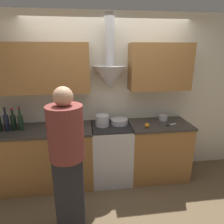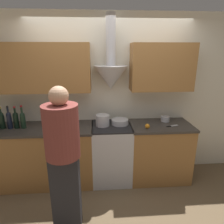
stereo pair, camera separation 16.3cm
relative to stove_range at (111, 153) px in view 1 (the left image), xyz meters
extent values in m
plane|color=brown|center=(0.00, -0.31, -0.47)|extent=(12.00, 12.00, 0.00)
cube|color=silver|center=(0.00, 0.33, 0.83)|extent=(8.40, 0.06, 2.60)
cone|color=silver|center=(0.00, 0.16, 1.18)|extent=(0.51, 0.51, 0.35)
cylinder|color=silver|center=(0.00, 0.16, 1.72)|extent=(0.14, 0.14, 0.72)
cube|color=#9E6B38|center=(-1.08, 0.15, 1.33)|extent=(1.56, 0.32, 0.70)
cube|color=#9E6B38|center=(0.77, 0.15, 1.33)|extent=(0.94, 0.32, 0.70)
cube|color=#9E6B38|center=(-1.08, 0.00, -0.02)|extent=(1.56, 0.60, 0.90)
cube|color=#38332D|center=(-1.08, 0.00, 0.45)|extent=(1.58, 0.62, 0.03)
cube|color=#9E6B38|center=(0.77, 0.00, -0.02)|extent=(0.94, 0.60, 0.90)
cube|color=#38332D|center=(0.77, 0.00, 0.45)|extent=(0.96, 0.62, 0.03)
cube|color=silver|center=(0.00, 0.00, -0.01)|extent=(0.60, 0.60, 0.92)
cube|color=black|center=(0.00, -0.30, -0.05)|extent=(0.42, 0.01, 0.41)
cube|color=black|center=(0.00, 0.00, 0.45)|extent=(0.60, 0.60, 0.02)
cube|color=silver|center=(0.00, 0.27, 0.39)|extent=(0.60, 0.06, 0.10)
cylinder|color=black|center=(-1.50, -0.01, 0.57)|extent=(0.07, 0.07, 0.22)
sphere|color=black|center=(-1.50, -0.01, 0.68)|extent=(0.07, 0.07, 0.07)
cylinder|color=black|center=(-1.50, -0.01, 0.74)|extent=(0.03, 0.03, 0.09)
cylinder|color=black|center=(-1.50, -0.01, 0.80)|extent=(0.03, 0.03, 0.02)
cylinder|color=black|center=(-1.41, 0.01, 0.57)|extent=(0.07, 0.07, 0.21)
sphere|color=black|center=(-1.41, 0.01, 0.67)|extent=(0.07, 0.07, 0.07)
cylinder|color=black|center=(-1.41, 0.01, 0.73)|extent=(0.03, 0.03, 0.09)
cylinder|color=maroon|center=(-1.41, 0.01, 0.79)|extent=(0.03, 0.03, 0.02)
cylinder|color=black|center=(-1.31, 0.00, 0.57)|extent=(0.07, 0.07, 0.20)
sphere|color=black|center=(-1.31, 0.00, 0.67)|extent=(0.07, 0.07, 0.07)
cylinder|color=black|center=(-1.31, 0.00, 0.74)|extent=(0.03, 0.03, 0.11)
cylinder|color=maroon|center=(-1.31, 0.00, 0.80)|extent=(0.03, 0.03, 0.02)
cylinder|color=silver|center=(-0.14, 0.01, 0.55)|extent=(0.21, 0.21, 0.17)
cylinder|color=silver|center=(0.14, 0.05, 0.50)|extent=(0.26, 0.26, 0.08)
sphere|color=orange|center=(0.52, -0.15, 0.50)|extent=(0.07, 0.07, 0.07)
cylinder|color=silver|center=(0.89, 0.14, 0.51)|extent=(0.14, 0.14, 0.08)
cube|color=silver|center=(0.96, -0.08, 0.47)|extent=(0.13, 0.07, 0.01)
cube|color=black|center=(0.86, -0.11, 0.47)|extent=(0.08, 0.04, 0.01)
cube|color=#28282D|center=(-0.59, -0.90, 0.00)|extent=(0.32, 0.21, 0.94)
cylinder|color=brown|center=(-0.59, -0.90, 0.76)|extent=(0.37, 0.37, 0.58)
sphere|color=tan|center=(-0.59, -0.90, 1.14)|extent=(0.20, 0.20, 0.20)
camera|label=1|loc=(-0.36, -2.84, 1.57)|focal=32.00mm
camera|label=2|loc=(-0.20, -2.86, 1.57)|focal=32.00mm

